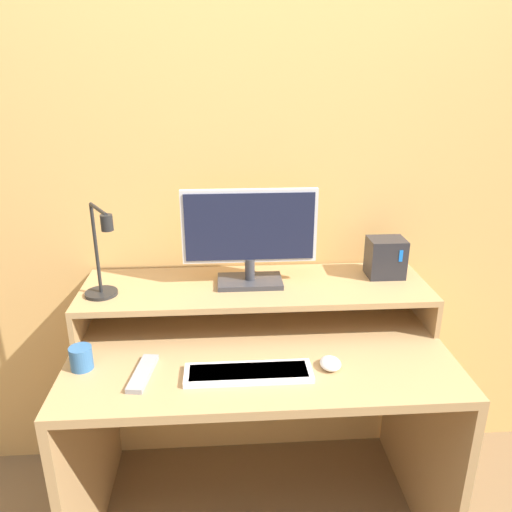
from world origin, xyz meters
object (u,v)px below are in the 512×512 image
at_px(router_dock, 386,257).
at_px(keyboard, 248,373).
at_px(remote_control, 143,373).
at_px(mouse, 330,363).
at_px(mug, 81,358).
at_px(desk_lamp, 102,264).
at_px(monitor, 250,235).

xyz_separation_m(router_dock, keyboard, (-0.54, -0.42, -0.21)).
height_order(router_dock, remote_control, router_dock).
bearing_deg(mouse, mug, 176.30).
bearing_deg(desk_lamp, monitor, 11.27).
xyz_separation_m(desk_lamp, mouse, (0.74, -0.25, -0.26)).
bearing_deg(remote_control, mouse, 0.28).
bearing_deg(mug, keyboard, -8.36).
bearing_deg(mouse, router_dock, 54.13).
height_order(desk_lamp, mouse, desk_lamp).
bearing_deg(keyboard, monitor, 86.00).
relative_size(keyboard, mug, 5.24).
bearing_deg(mug, router_dock, 17.75).
relative_size(router_dock, remote_control, 0.75).
xyz_separation_m(router_dock, mouse, (-0.28, -0.39, -0.20)).
bearing_deg(mug, monitor, 28.81).
distance_m(router_dock, mouse, 0.52).
bearing_deg(monitor, desk_lamp, -168.73).
distance_m(monitor, desk_lamp, 0.52).
height_order(keyboard, mouse, mouse).
relative_size(router_dock, keyboard, 0.38).
height_order(desk_lamp, keyboard, desk_lamp).
xyz_separation_m(mouse, mug, (-0.78, 0.05, 0.02)).
relative_size(desk_lamp, keyboard, 0.85).
relative_size(desk_lamp, mouse, 4.12).
relative_size(desk_lamp, router_dock, 2.25).
relative_size(mouse, mug, 1.08).
distance_m(monitor, keyboard, 0.50).
height_order(desk_lamp, remote_control, desk_lamp).
bearing_deg(remote_control, desk_lamp, 120.89).
xyz_separation_m(keyboard, remote_control, (-0.32, 0.02, -0.00)).
distance_m(monitor, router_dock, 0.53).
bearing_deg(monitor, mug, -151.19).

